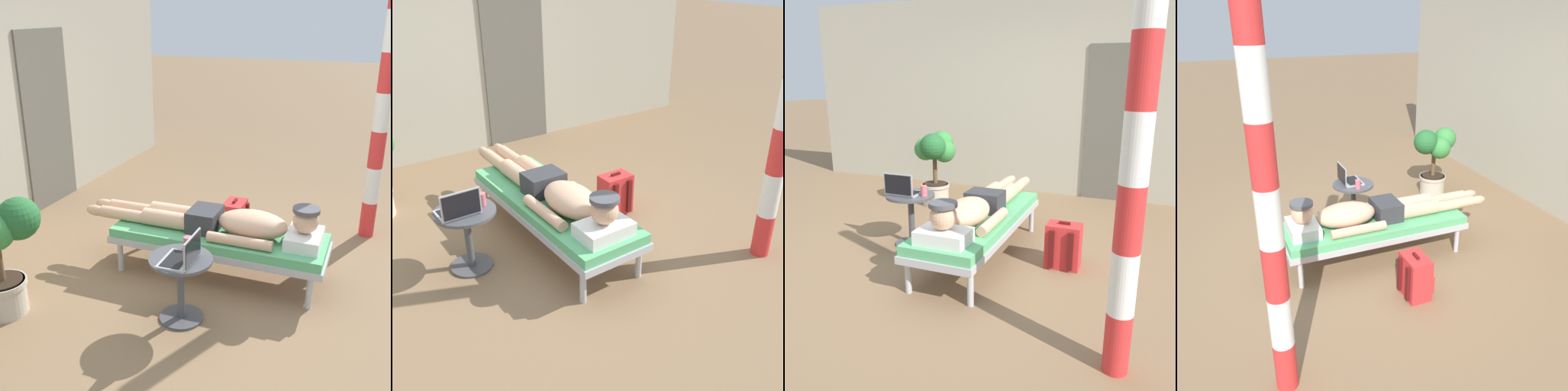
% 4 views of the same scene
% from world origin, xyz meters
% --- Properties ---
extents(ground_plane, '(40.00, 40.00, 0.00)m').
position_xyz_m(ground_plane, '(0.00, 0.00, 0.00)').
color(ground_plane, '#846647').
extents(house_wall_back, '(7.60, 0.20, 2.70)m').
position_xyz_m(house_wall_back, '(0.16, 2.60, 1.35)').
color(house_wall_back, '#B2AD99').
rests_on(house_wall_back, ground).
extents(house_door_panel, '(0.84, 0.03, 2.04)m').
position_xyz_m(house_door_panel, '(1.12, 2.49, 1.02)').
color(house_door_panel, '#625F54').
rests_on(house_door_panel, ground).
extents(lounge_chair, '(0.63, 1.89, 0.42)m').
position_xyz_m(lounge_chair, '(0.16, 0.03, 0.35)').
color(lounge_chair, '#B7B7BC').
rests_on(lounge_chair, ground).
extents(person_reclining, '(0.53, 2.17, 0.33)m').
position_xyz_m(person_reclining, '(0.16, -0.04, 0.52)').
color(person_reclining, white).
rests_on(person_reclining, lounge_chair).
extents(side_table, '(0.48, 0.48, 0.52)m').
position_xyz_m(side_table, '(-0.60, 0.08, 0.36)').
color(side_table, '#4C4C51').
rests_on(side_table, ground).
extents(laptop, '(0.31, 0.24, 0.23)m').
position_xyz_m(laptop, '(-0.66, 0.02, 0.58)').
color(laptop, '#A5A8AD').
rests_on(laptop, side_table).
extents(drink_glass, '(0.06, 0.06, 0.10)m').
position_xyz_m(drink_glass, '(-0.45, 0.08, 0.57)').
color(drink_glass, '#D86672').
rests_on(drink_glass, side_table).
extents(backpack, '(0.30, 0.26, 0.42)m').
position_xyz_m(backpack, '(0.92, 0.12, 0.20)').
color(backpack, red).
rests_on(backpack, ground).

